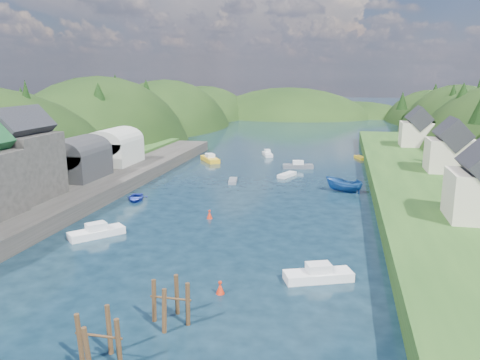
% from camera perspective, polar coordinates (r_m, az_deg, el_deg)
% --- Properties ---
extents(ground, '(600.00, 600.00, 0.00)m').
position_cam_1_polar(ground, '(81.49, 3.31, 0.58)').
color(ground, black).
rests_on(ground, ground).
extents(hillside_left, '(44.00, 245.56, 52.00)m').
position_cam_1_polar(hillside_left, '(121.17, -16.24, 0.22)').
color(hillside_left, black).
rests_on(hillside_left, ground).
extents(far_hills, '(103.00, 68.00, 44.00)m').
position_cam_1_polar(far_hills, '(204.92, 9.14, 4.71)').
color(far_hills, black).
rests_on(far_hills, ground).
extents(hill_trees, '(90.52, 147.90, 12.24)m').
position_cam_1_polar(hill_trees, '(94.36, 5.58, 9.02)').
color(hill_trees, black).
rests_on(hill_trees, ground).
extents(quay_left, '(12.00, 110.00, 2.00)m').
position_cam_1_polar(quay_left, '(62.91, -23.61, -3.20)').
color(quay_left, '#2D2B28').
rests_on(quay_left, ground).
extents(boat_sheds, '(7.00, 21.00, 7.50)m').
position_cam_1_polar(boat_sheds, '(78.74, -17.05, 3.51)').
color(boat_sheds, '#2D2D30').
rests_on(boat_sheds, quay_left).
extents(terrace_right, '(16.00, 120.00, 2.40)m').
position_cam_1_polar(terrace_right, '(71.62, 22.14, -1.07)').
color(terrace_right, '#234719').
rests_on(terrace_right, ground).
extents(right_bank_cottages, '(9.00, 59.24, 8.41)m').
position_cam_1_polar(right_bank_cottages, '(79.39, 23.58, 3.50)').
color(right_bank_cottages, beige).
rests_on(right_bank_cottages, terrace_right).
extents(piling_cluster_near, '(3.04, 2.85, 3.82)m').
position_cam_1_polar(piling_cluster_near, '(30.75, -16.78, -18.67)').
color(piling_cluster_near, '#382314').
rests_on(piling_cluster_near, ground).
extents(piling_cluster_far, '(2.99, 2.82, 3.73)m').
position_cam_1_polar(piling_cluster_far, '(34.19, -8.43, -14.95)').
color(piling_cluster_far, '#382314').
rests_on(piling_cluster_far, ground).
extents(channel_buoy_near, '(0.70, 0.70, 1.10)m').
position_cam_1_polar(channel_buoy_near, '(38.25, -2.43, -13.03)').
color(channel_buoy_near, '#AC230D').
rests_on(channel_buoy_near, ground).
extents(channel_buoy_far, '(0.70, 0.70, 1.10)m').
position_cam_1_polar(channel_buoy_far, '(57.08, -3.74, -4.24)').
color(channel_buoy_far, '#AC230D').
rests_on(channel_buoy_far, ground).
extents(moored_boats, '(36.34, 89.48, 2.25)m').
position_cam_1_polar(moored_boats, '(58.88, -2.62, -3.54)').
color(moored_boats, '#1B2D99').
rests_on(moored_boats, ground).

